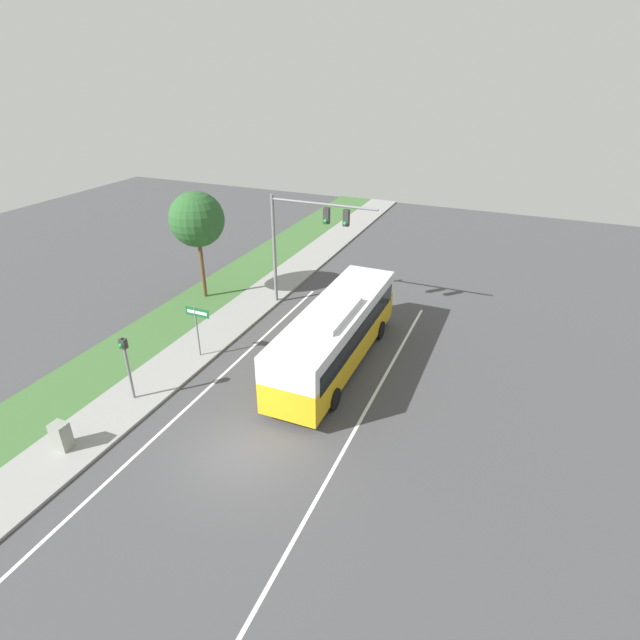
# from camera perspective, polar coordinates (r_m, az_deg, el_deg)

# --- Properties ---
(ground_plane) EXTENTS (80.00, 80.00, 0.00)m
(ground_plane) POSITION_cam_1_polar(r_m,az_deg,el_deg) (20.03, -9.03, -14.70)
(ground_plane) COLOR #424244
(sidewalk) EXTENTS (2.80, 80.00, 0.12)m
(sidewalk) POSITION_cam_1_polar(r_m,az_deg,el_deg) (23.33, -22.35, -9.66)
(sidewalk) COLOR gray
(sidewalk) RESTS_ON ground_plane
(grass_verge) EXTENTS (3.60, 80.00, 0.10)m
(grass_verge) POSITION_cam_1_polar(r_m,az_deg,el_deg) (25.48, -27.56, -7.55)
(grass_verge) COLOR #3D6633
(grass_verge) RESTS_ON ground_plane
(lane_divider_near) EXTENTS (0.14, 30.00, 0.01)m
(lane_divider_near) POSITION_cam_1_polar(r_m,az_deg,el_deg) (21.81, -17.30, -11.73)
(lane_divider_near) COLOR silver
(lane_divider_near) RESTS_ON ground_plane
(lane_divider_far) EXTENTS (0.14, 30.00, 0.01)m
(lane_divider_far) POSITION_cam_1_polar(r_m,az_deg,el_deg) (18.78, 0.87, -17.76)
(lane_divider_far) COLOR silver
(lane_divider_far) RESTS_ON ground_plane
(bus) EXTENTS (2.78, 10.89, 3.35)m
(bus) POSITION_cam_1_polar(r_m,az_deg,el_deg) (23.95, 1.82, -1.27)
(bus) COLOR gold
(bus) RESTS_ON ground_plane
(signal_gantry) EXTENTS (6.39, 0.41, 6.71)m
(signal_gantry) POSITION_cam_1_polar(r_m,az_deg,el_deg) (28.85, -1.99, 10.12)
(signal_gantry) COLOR slate
(signal_gantry) RESTS_ON ground_plane
(pedestrian_signal) EXTENTS (0.28, 0.34, 3.09)m
(pedestrian_signal) POSITION_cam_1_polar(r_m,az_deg,el_deg) (22.77, -21.25, -4.22)
(pedestrian_signal) COLOR slate
(pedestrian_signal) RESTS_ON ground_plane
(street_sign) EXTENTS (1.31, 0.08, 2.83)m
(street_sign) POSITION_cam_1_polar(r_m,az_deg,el_deg) (25.15, -13.84, -0.26)
(street_sign) COLOR slate
(street_sign) RESTS_ON ground_plane
(utility_cabinet) EXTENTS (0.64, 0.51, 1.13)m
(utility_cabinet) POSITION_cam_1_polar(r_m,az_deg,el_deg) (21.81, -27.47, -11.67)
(utility_cabinet) COLOR gray
(utility_cabinet) RESTS_ON sidewalk
(roadside_tree) EXTENTS (3.28, 3.28, 6.62)m
(roadside_tree) POSITION_cam_1_polar(r_m,az_deg,el_deg) (30.94, -13.90, 11.07)
(roadside_tree) COLOR brown
(roadside_tree) RESTS_ON grass_verge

